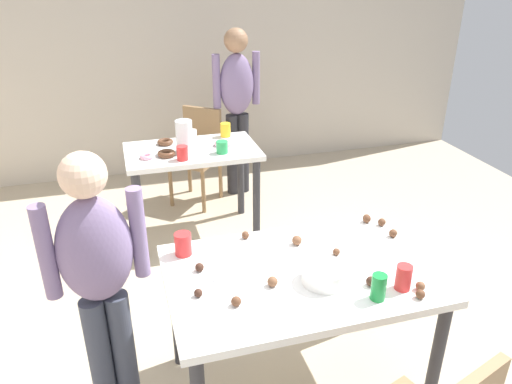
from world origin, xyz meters
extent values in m
plane|color=tan|center=(0.00, 0.00, 0.00)|extent=(6.40, 6.40, 0.00)
cube|color=#BCB2A3|center=(0.00, 3.20, 1.30)|extent=(6.40, 0.10, 2.60)
cube|color=white|center=(0.00, -0.10, 0.73)|extent=(1.26, 0.84, 0.04)
cylinder|color=#2D2D33|center=(0.57, -0.46, 0.35)|extent=(0.06, 0.06, 0.71)
cylinder|color=#2D2D33|center=(-0.56, 0.26, 0.35)|extent=(0.06, 0.06, 0.71)
cylinder|color=#2D2D33|center=(0.57, 0.26, 0.35)|extent=(0.06, 0.06, 0.71)
cube|color=white|center=(-0.22, 1.69, 0.73)|extent=(1.03, 0.62, 0.04)
cylinder|color=#2D2D33|center=(-0.67, 1.44, 0.35)|extent=(0.06, 0.06, 0.71)
cylinder|color=#2D2D33|center=(0.24, 1.44, 0.35)|extent=(0.06, 0.06, 0.71)
cylinder|color=#2D2D33|center=(-0.67, 1.94, 0.35)|extent=(0.06, 0.06, 0.71)
cylinder|color=#2D2D33|center=(0.24, 1.94, 0.35)|extent=(0.06, 0.06, 0.71)
cube|color=olive|center=(-0.11, 2.28, 0.43)|extent=(0.56, 0.56, 0.04)
cube|color=olive|center=(0.00, 2.42, 0.66)|extent=(0.32, 0.27, 0.42)
cylinder|color=olive|center=(-0.09, 2.04, 0.21)|extent=(0.04, 0.04, 0.41)
cylinder|color=olive|center=(-0.35, 2.25, 0.21)|extent=(0.04, 0.04, 0.41)
cylinder|color=olive|center=(0.13, 2.30, 0.21)|extent=(0.04, 0.04, 0.41)
cylinder|color=olive|center=(-0.13, 2.52, 0.21)|extent=(0.04, 0.04, 0.41)
cylinder|color=#383D4C|center=(-0.96, -0.02, 0.36)|extent=(0.11, 0.11, 0.71)
cylinder|color=#383D4C|center=(-0.85, 0.00, 0.36)|extent=(0.11, 0.11, 0.71)
ellipsoid|color=slate|center=(-0.90, -0.01, 0.97)|extent=(0.35, 0.25, 0.51)
sphere|color=beige|center=(-0.90, -0.01, 1.32)|extent=(0.19, 0.19, 0.19)
cylinder|color=slate|center=(-1.09, -0.04, 1.01)|extent=(0.08, 0.08, 0.43)
cylinder|color=slate|center=(-0.72, 0.02, 1.01)|extent=(0.08, 0.08, 0.43)
cylinder|color=#28282D|center=(0.38, 2.39, 0.39)|extent=(0.11, 0.11, 0.79)
cylinder|color=#28282D|center=(0.27, 2.38, 0.39)|extent=(0.11, 0.11, 0.79)
ellipsoid|color=slate|center=(0.32, 2.38, 1.07)|extent=(0.34, 0.23, 0.56)
sphere|color=#997051|center=(0.32, 2.38, 1.45)|extent=(0.21, 0.21, 0.21)
cylinder|color=slate|center=(0.51, 2.40, 1.11)|extent=(0.08, 0.08, 0.47)
cylinder|color=slate|center=(0.14, 2.36, 1.11)|extent=(0.08, 0.08, 0.47)
cylinder|color=white|center=(0.08, -0.21, 0.79)|extent=(0.21, 0.21, 0.08)
cylinder|color=#198438|center=(0.25, -0.39, 0.81)|extent=(0.07, 0.07, 0.12)
cube|color=silver|center=(-0.33, -0.07, 0.75)|extent=(0.17, 0.02, 0.01)
cylinder|color=red|center=(0.39, -0.36, 0.81)|extent=(0.07, 0.07, 0.12)
cylinder|color=red|center=(-0.51, 0.20, 0.81)|extent=(0.08, 0.08, 0.12)
sphere|color=brown|center=(-0.16, -0.18, 0.77)|extent=(0.05, 0.05, 0.05)
sphere|color=brown|center=(0.59, 0.18, 0.77)|extent=(0.04, 0.04, 0.04)
sphere|color=brown|center=(0.23, -0.02, 0.77)|extent=(0.04, 0.04, 0.04)
sphere|color=brown|center=(-0.35, -0.27, 0.77)|extent=(0.04, 0.04, 0.04)
sphere|color=#3D2319|center=(-0.46, 0.03, 0.77)|extent=(0.04, 0.04, 0.04)
sphere|color=brown|center=(-0.17, 0.26, 0.77)|extent=(0.04, 0.04, 0.04)
sphere|color=brown|center=(0.53, 0.24, 0.77)|extent=(0.05, 0.05, 0.05)
sphere|color=brown|center=(0.59, 0.06, 0.77)|extent=(0.04, 0.04, 0.04)
sphere|color=#3D2319|center=(-0.50, -0.16, 0.77)|extent=(0.04, 0.04, 0.04)
sphere|color=brown|center=(0.47, -0.39, 0.77)|extent=(0.04, 0.04, 0.04)
sphere|color=brown|center=(0.43, -0.44, 0.77)|extent=(0.04, 0.04, 0.04)
sphere|color=#3D2319|center=(0.27, -0.30, 0.77)|extent=(0.05, 0.05, 0.05)
sphere|color=brown|center=(0.07, 0.13, 0.78)|extent=(0.05, 0.05, 0.05)
cylinder|color=white|center=(-0.27, 1.65, 0.87)|extent=(0.13, 0.13, 0.25)
cylinder|color=red|center=(-0.32, 1.48, 0.80)|extent=(0.08, 0.08, 0.11)
cylinder|color=white|center=(-0.18, 1.85, 0.80)|extent=(0.07, 0.07, 0.10)
cylinder|color=green|center=(-0.01, 1.54, 0.80)|extent=(0.09, 0.09, 0.09)
cylinder|color=yellow|center=(0.11, 1.91, 0.81)|extent=(0.08, 0.08, 0.11)
torus|color=brown|center=(-0.42, 1.59, 0.77)|extent=(0.14, 0.14, 0.04)
torus|color=pink|center=(-0.57, 1.59, 0.77)|extent=(0.10, 0.10, 0.03)
torus|color=brown|center=(-0.40, 1.86, 0.77)|extent=(0.13, 0.13, 0.04)
torus|color=pink|center=(0.03, 1.69, 0.77)|extent=(0.13, 0.13, 0.04)
camera|label=1|loc=(-0.74, -1.92, 2.09)|focal=34.52mm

